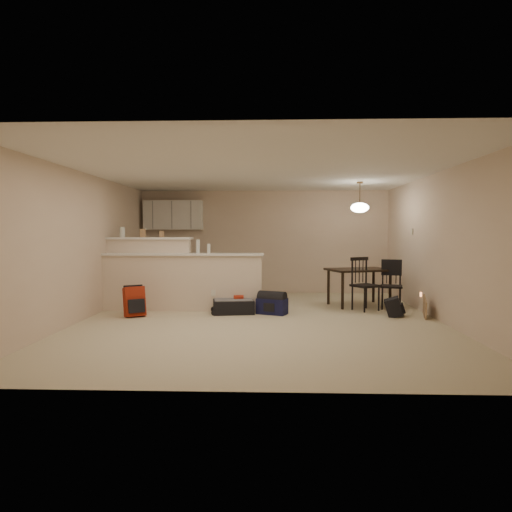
{
  "coord_description": "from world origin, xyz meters",
  "views": [
    {
      "loc": [
        0.21,
        -7.66,
        1.49
      ],
      "look_at": [
        -0.1,
        0.7,
        1.05
      ],
      "focal_mm": 32.0,
      "sensor_mm": 36.0,
      "label": 1
    }
  ],
  "objects_px": {
    "pendant_lamp": "(360,207)",
    "black_daypack": "(394,307)",
    "dining_chair_far": "(391,285)",
    "navy_duffel": "(272,306)",
    "red_backpack": "(134,302)",
    "suitcase": "(233,307)",
    "dining_chair_near": "(366,284)",
    "dining_table": "(359,273)"
  },
  "relations": [
    {
      "from": "dining_table",
      "to": "black_daypack",
      "type": "height_order",
      "value": "dining_table"
    },
    {
      "from": "dining_table",
      "to": "suitcase",
      "type": "relative_size",
      "value": 1.89
    },
    {
      "from": "dining_chair_near",
      "to": "navy_duffel",
      "type": "relative_size",
      "value": 1.92
    },
    {
      "from": "black_daypack",
      "to": "pendant_lamp",
      "type": "bearing_deg",
      "value": 33.39
    },
    {
      "from": "dining_table",
      "to": "navy_duffel",
      "type": "distance_m",
      "value": 2.1
    },
    {
      "from": "navy_duffel",
      "to": "dining_chair_far",
      "type": "bearing_deg",
      "value": 38.37
    },
    {
      "from": "dining_chair_near",
      "to": "dining_chair_far",
      "type": "distance_m",
      "value": 0.58
    },
    {
      "from": "black_daypack",
      "to": "dining_table",
      "type": "bearing_deg",
      "value": 33.39
    },
    {
      "from": "suitcase",
      "to": "dining_chair_far",
      "type": "bearing_deg",
      "value": 2.67
    },
    {
      "from": "suitcase",
      "to": "red_backpack",
      "type": "bearing_deg",
      "value": -176.79
    },
    {
      "from": "pendant_lamp",
      "to": "black_daypack",
      "type": "distance_m",
      "value": 2.2
    },
    {
      "from": "dining_table",
      "to": "red_backpack",
      "type": "relative_size",
      "value": 2.67
    },
    {
      "from": "black_daypack",
      "to": "dining_chair_near",
      "type": "bearing_deg",
      "value": 47.13
    },
    {
      "from": "pendant_lamp",
      "to": "navy_duffel",
      "type": "bearing_deg",
      "value": -149.74
    },
    {
      "from": "dining_chair_near",
      "to": "black_daypack",
      "type": "distance_m",
      "value": 0.78
    },
    {
      "from": "dining_chair_far",
      "to": "black_daypack",
      "type": "relative_size",
      "value": 2.58
    },
    {
      "from": "pendant_lamp",
      "to": "dining_chair_near",
      "type": "distance_m",
      "value": 1.59
    },
    {
      "from": "suitcase",
      "to": "red_backpack",
      "type": "relative_size",
      "value": 1.41
    },
    {
      "from": "pendant_lamp",
      "to": "suitcase",
      "type": "relative_size",
      "value": 0.84
    },
    {
      "from": "dining_chair_near",
      "to": "navy_duffel",
      "type": "xyz_separation_m",
      "value": [
        -1.78,
        -0.46,
        -0.36
      ]
    },
    {
      "from": "red_backpack",
      "to": "navy_duffel",
      "type": "relative_size",
      "value": 0.99
    },
    {
      "from": "dining_chair_far",
      "to": "suitcase",
      "type": "bearing_deg",
      "value": -154.33
    },
    {
      "from": "pendant_lamp",
      "to": "dining_chair_near",
      "type": "height_order",
      "value": "pendant_lamp"
    },
    {
      "from": "dining_table",
      "to": "black_daypack",
      "type": "relative_size",
      "value": 3.86
    },
    {
      "from": "pendant_lamp",
      "to": "dining_chair_far",
      "type": "xyz_separation_m",
      "value": [
        0.56,
        -0.36,
        -1.52
      ]
    },
    {
      "from": "pendant_lamp",
      "to": "black_daypack",
      "type": "relative_size",
      "value": 1.72
    },
    {
      "from": "suitcase",
      "to": "black_daypack",
      "type": "height_order",
      "value": "black_daypack"
    },
    {
      "from": "suitcase",
      "to": "navy_duffel",
      "type": "distance_m",
      "value": 0.71
    },
    {
      "from": "navy_duffel",
      "to": "black_daypack",
      "type": "distance_m",
      "value": 2.16
    },
    {
      "from": "dining_chair_far",
      "to": "suitcase",
      "type": "distance_m",
      "value": 3.1
    },
    {
      "from": "dining_chair_near",
      "to": "dining_chair_far",
      "type": "bearing_deg",
      "value": -10.78
    },
    {
      "from": "red_backpack",
      "to": "navy_duffel",
      "type": "height_order",
      "value": "red_backpack"
    },
    {
      "from": "dining_chair_far",
      "to": "navy_duffel",
      "type": "distance_m",
      "value": 2.43
    },
    {
      "from": "pendant_lamp",
      "to": "black_daypack",
      "type": "xyz_separation_m",
      "value": [
        0.4,
        -1.15,
        -1.83
      ]
    },
    {
      "from": "suitcase",
      "to": "red_backpack",
      "type": "xyz_separation_m",
      "value": [
        -1.72,
        -0.37,
        0.14
      ]
    },
    {
      "from": "dining_table",
      "to": "red_backpack",
      "type": "height_order",
      "value": "dining_table"
    },
    {
      "from": "dining_chair_far",
      "to": "navy_duffel",
      "type": "bearing_deg",
      "value": -149.86
    },
    {
      "from": "dining_chair_far",
      "to": "red_backpack",
      "type": "distance_m",
      "value": 4.85
    },
    {
      "from": "pendant_lamp",
      "to": "suitcase",
      "type": "bearing_deg",
      "value": -158.38
    },
    {
      "from": "dining_chair_near",
      "to": "navy_duffel",
      "type": "height_order",
      "value": "dining_chair_near"
    },
    {
      "from": "dining_table",
      "to": "black_daypack",
      "type": "distance_m",
      "value": 1.32
    },
    {
      "from": "pendant_lamp",
      "to": "suitcase",
      "type": "height_order",
      "value": "pendant_lamp"
    }
  ]
}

